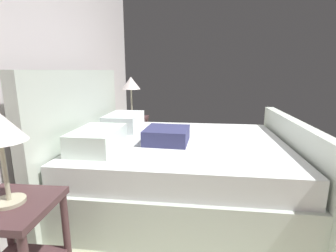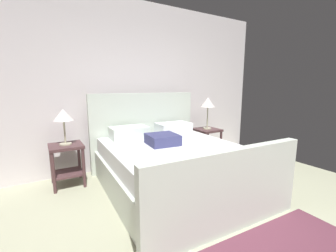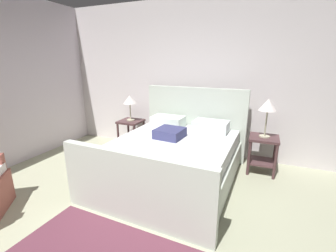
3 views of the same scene
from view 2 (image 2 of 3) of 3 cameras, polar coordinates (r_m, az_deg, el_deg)
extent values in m
cube|color=silver|center=(4.05, -9.00, 10.09)|extent=(5.46, 0.12, 2.83)
cube|color=silver|center=(3.15, 1.61, -12.48)|extent=(1.80, 2.05, 0.40)
cube|color=silver|center=(3.92, -6.03, -1.14)|extent=(1.86, 0.17, 1.30)
cube|color=silver|center=(2.29, 15.35, -15.88)|extent=(1.86, 0.17, 0.83)
cube|color=white|center=(3.04, 1.64, -7.08)|extent=(1.72, 1.99, 0.22)
cube|color=silver|center=(3.47, -9.92, -1.66)|extent=(0.57, 0.38, 0.18)
cube|color=silver|center=(3.79, 1.34, -0.54)|extent=(0.57, 0.38, 0.18)
cube|color=navy|center=(3.07, -1.41, -3.42)|extent=(0.43, 0.43, 0.14)
cube|color=#492E31|center=(4.37, 9.93, -0.98)|extent=(0.44, 0.44, 0.04)
cube|color=#492E31|center=(4.47, 9.78, -6.02)|extent=(0.40, 0.40, 0.02)
cylinder|color=#492E31|center=(4.18, 9.50, -5.70)|extent=(0.04, 0.04, 0.56)
cylinder|color=#492E31|center=(4.43, 13.29, -4.94)|extent=(0.04, 0.04, 0.56)
cylinder|color=#492E31|center=(4.47, 6.37, -4.60)|extent=(0.04, 0.04, 0.56)
cylinder|color=#492E31|center=(4.70, 10.10, -3.96)|extent=(0.04, 0.04, 0.56)
cylinder|color=#B7B293|center=(4.37, 9.95, -0.59)|extent=(0.16, 0.16, 0.02)
cylinder|color=#B7B293|center=(4.34, 10.03, 2.16)|extent=(0.02, 0.02, 0.40)
cone|color=white|center=(4.31, 10.15, 6.00)|extent=(0.27, 0.27, 0.18)
cube|color=#492E31|center=(3.47, -24.64, -4.67)|extent=(0.44, 0.44, 0.04)
cube|color=#492E31|center=(3.58, -24.16, -10.88)|extent=(0.40, 0.40, 0.02)
cylinder|color=#492E31|center=(3.36, -27.18, -10.69)|extent=(0.04, 0.04, 0.56)
cylinder|color=#492E31|center=(3.39, -20.68, -10.01)|extent=(0.04, 0.04, 0.56)
cylinder|color=#492E31|center=(3.72, -27.55, -8.75)|extent=(0.04, 0.04, 0.56)
cylinder|color=#492E31|center=(3.75, -21.70, -8.16)|extent=(0.04, 0.04, 0.56)
cylinder|color=#B7B293|center=(3.46, -24.68, -4.19)|extent=(0.16, 0.16, 0.02)
cylinder|color=#B7B293|center=(3.42, -24.89, -1.41)|extent=(0.02, 0.02, 0.32)
cone|color=white|center=(3.39, -25.19, 2.61)|extent=(0.26, 0.26, 0.16)
camera|label=1|loc=(2.55, -49.54, 3.95)|focal=26.61mm
camera|label=3|loc=(2.76, 70.72, 10.58)|focal=24.38mm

